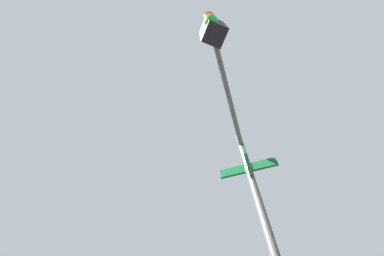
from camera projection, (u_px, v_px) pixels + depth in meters
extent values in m
cylinder|color=#474C47|center=(228.00, 93.00, 4.66)|extent=(1.52, 1.89, 0.09)
cube|color=black|center=(213.00, 31.00, 3.74)|extent=(0.28, 0.28, 0.80)
sphere|color=red|center=(209.00, 18.00, 3.89)|extent=(0.18, 0.18, 0.18)
sphere|color=orange|center=(210.00, 20.00, 3.67)|extent=(0.18, 0.18, 0.18)
sphere|color=green|center=(211.00, 22.00, 3.45)|extent=(0.18, 0.18, 0.18)
cube|color=#0F5128|center=(251.00, 176.00, 4.37)|extent=(0.71, 0.89, 0.20)
cube|color=#0F5128|center=(248.00, 168.00, 4.57)|extent=(0.81, 0.65, 0.20)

